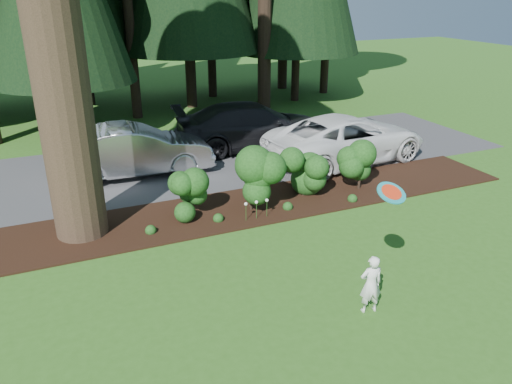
{
  "coord_description": "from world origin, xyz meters",
  "views": [
    {
      "loc": [
        -5.07,
        -8.53,
        5.77
      ],
      "look_at": [
        -0.78,
        1.32,
        1.3
      ],
      "focal_mm": 35.0,
      "sensor_mm": 36.0,
      "label": 1
    }
  ],
  "objects": [
    {
      "name": "ground",
      "position": [
        0.0,
        0.0,
        0.0
      ],
      "size": [
        80.0,
        80.0,
        0.0
      ],
      "primitive_type": "plane",
      "color": "#2E5B1A",
      "rests_on": "ground"
    },
    {
      "name": "mulch_bed",
      "position": [
        0.0,
        3.25,
        0.03
      ],
      "size": [
        16.0,
        2.5,
        0.05
      ],
      "primitive_type": "cube",
      "color": "black",
      "rests_on": "ground"
    },
    {
      "name": "driveway",
      "position": [
        0.0,
        7.5,
        0.01
      ],
      "size": [
        22.0,
        6.0,
        0.03
      ],
      "primitive_type": "cube",
      "color": "#38383A",
      "rests_on": "ground"
    },
    {
      "name": "shrub_row",
      "position": [
        0.77,
        3.14,
        0.81
      ],
      "size": [
        6.53,
        1.6,
        1.61
      ],
      "color": "#163A12",
      "rests_on": "ground"
    },
    {
      "name": "lily_cluster",
      "position": [
        -0.3,
        2.4,
        0.5
      ],
      "size": [
        0.69,
        0.09,
        0.57
      ],
      "color": "#163A12",
      "rests_on": "ground"
    },
    {
      "name": "car_silver_wagon",
      "position": [
        -2.56,
        7.07,
        0.85
      ],
      "size": [
        5.01,
        1.91,
        1.63
      ],
      "primitive_type": "imported",
      "rotation": [
        0.0,
        0.0,
        1.53
      ],
      "color": "#B2B1B6",
      "rests_on": "driveway"
    },
    {
      "name": "car_white_suv",
      "position": [
        4.46,
        5.5,
        0.84
      ],
      "size": [
        6.15,
        3.42,
        1.63
      ],
      "primitive_type": "imported",
      "rotation": [
        0.0,
        0.0,
        1.7
      ],
      "color": "white",
      "rests_on": "driveway"
    },
    {
      "name": "car_dark_suv",
      "position": [
        2.09,
        8.17,
        0.88
      ],
      "size": [
        6.14,
        3.11,
        1.71
      ],
      "primitive_type": "imported",
      "rotation": [
        0.0,
        0.0,
        1.45
      ],
      "color": "black",
      "rests_on": "driveway"
    },
    {
      "name": "child",
      "position": [
        0.07,
        -2.11,
        0.6
      ],
      "size": [
        0.48,
        0.36,
        1.19
      ],
      "primitive_type": "imported",
      "rotation": [
        0.0,
        0.0,
        2.97
      ],
      "color": "white",
      "rests_on": "ground"
    },
    {
      "name": "frisbee",
      "position": [
        0.33,
        -2.09,
        2.4
      ],
      "size": [
        0.55,
        0.49,
        0.28
      ],
      "color": "teal",
      "rests_on": "ground"
    }
  ]
}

